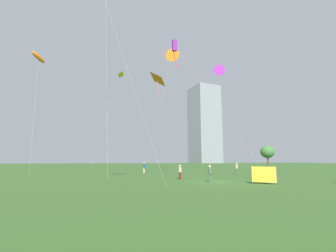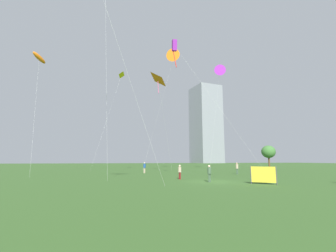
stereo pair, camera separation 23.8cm
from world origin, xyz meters
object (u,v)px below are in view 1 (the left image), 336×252
at_px(person_standing_2, 237,168).
at_px(park_tree_0, 267,152).
at_px(kite_flying_4, 158,80).
at_px(distant_highrise_0, 204,124).
at_px(kite_flying_3, 173,57).
at_px(person_standing_4, 210,172).
at_px(person_standing_0, 144,167).
at_px(kite_flying_2, 120,76).
at_px(event_banner, 264,175).
at_px(kite_flying_6, 219,72).
at_px(person_standing_1, 180,171).
at_px(kite_flying_7, 175,47).
at_px(kite_flying_0, 38,57).

distance_m(person_standing_2, park_tree_0, 20.94).
xyz_separation_m(kite_flying_4, distant_highrise_0, (58.63, 116.95, 11.88)).
height_order(kite_flying_3, distant_highrise_0, distant_highrise_0).
bearing_deg(distant_highrise_0, person_standing_4, -121.62).
distance_m(person_standing_0, kite_flying_2, 24.32).
bearing_deg(event_banner, person_standing_2, 68.73).
relative_size(person_standing_4, kite_flying_6, 0.07).
height_order(person_standing_1, kite_flying_3, kite_flying_3).
height_order(person_standing_0, kite_flying_6, kite_flying_6).
relative_size(kite_flying_6, event_banner, 13.34).
height_order(kite_flying_3, kite_flying_7, kite_flying_3).
relative_size(person_standing_0, kite_flying_0, 0.09).
bearing_deg(event_banner, person_standing_1, 129.95).
distance_m(person_standing_4, event_banner, 4.84).
height_order(kite_flying_0, kite_flying_2, kite_flying_2).
relative_size(kite_flying_0, event_banner, 11.06).
bearing_deg(kite_flying_3, person_standing_4, -97.76).
height_order(person_standing_0, event_banner, person_standing_0).
height_order(park_tree_0, distant_highrise_0, distant_highrise_0).
xyz_separation_m(person_standing_0, person_standing_4, (4.01, -17.10, -0.08)).
relative_size(park_tree_0, event_banner, 3.13).
relative_size(kite_flying_0, distant_highrise_0, 0.34).
xyz_separation_m(kite_flying_2, event_banner, (11.78, -33.02, -20.36)).
bearing_deg(person_standing_1, person_standing_0, 175.35).
xyz_separation_m(kite_flying_0, kite_flying_4, (19.38, 0.60, -1.80)).
bearing_deg(event_banner, kite_flying_4, 105.08).
height_order(kite_flying_6, kite_flying_7, kite_flying_6).
distance_m(kite_flying_0, kite_flying_7, 22.30).
distance_m(person_standing_2, kite_flying_0, 35.26).
relative_size(kite_flying_6, distant_highrise_0, 0.41).
bearing_deg(distant_highrise_0, kite_flying_4, -125.30).
relative_size(person_standing_0, kite_flying_2, 0.08).
distance_m(person_standing_4, kite_flying_7, 16.84).
xyz_separation_m(person_standing_2, person_standing_4, (-9.06, -10.44, -0.07)).
relative_size(person_standing_0, kite_flying_7, 0.10).
relative_size(kite_flying_7, event_banner, 10.23).
distance_m(kite_flying_4, kite_flying_7, 11.86).
xyz_separation_m(kite_flying_7, distant_highrise_0, (58.82, 128.81, 11.56)).
xyz_separation_m(person_standing_2, distant_highrise_0, (47.90, 124.08, 27.22)).
distance_m(person_standing_2, event_banner, 14.34).
relative_size(person_standing_0, kite_flying_4, 0.10).
relative_size(person_standing_4, distant_highrise_0, 0.03).
height_order(person_standing_2, distant_highrise_0, distant_highrise_0).
relative_size(person_standing_0, event_banner, 1.02).
xyz_separation_m(kite_flying_6, event_banner, (-9.48, -26.31, -20.82)).
bearing_deg(kite_flying_3, person_standing_2, -70.56).
bearing_deg(kite_flying_4, kite_flying_6, 21.18).
bearing_deg(kite_flying_3, park_tree_0, -5.85).
xyz_separation_m(person_standing_1, person_standing_2, (10.90, 6.56, 0.09)).
xyz_separation_m(kite_flying_6, distant_highrise_0, (43.63, 111.14, 6.57)).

